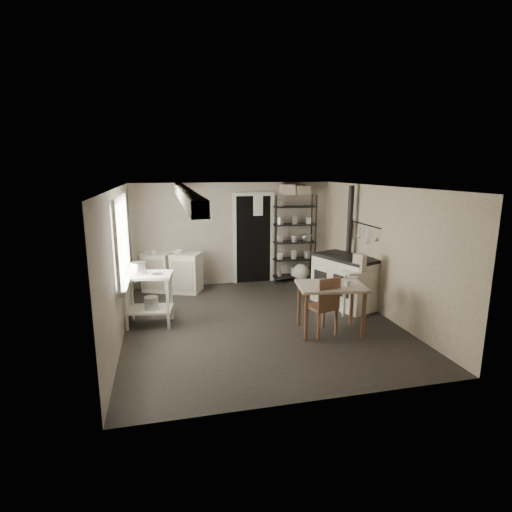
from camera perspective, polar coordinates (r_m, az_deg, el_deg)
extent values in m
plane|color=black|center=(7.01, 0.57, -9.33)|extent=(5.00, 5.00, 0.00)
plane|color=white|center=(6.52, 0.61, 9.80)|extent=(5.00, 5.00, 0.00)
cube|color=#A09689|center=(9.08, -3.18, 3.18)|extent=(4.50, 0.02, 2.30)
cube|color=#A09689|center=(4.37, 8.46, -6.97)|extent=(4.50, 0.02, 2.30)
cube|color=#A09689|center=(6.53, -18.98, -1.07)|extent=(0.02, 5.00, 2.30)
cube|color=#A09689|center=(7.52, 17.48, 0.73)|extent=(0.02, 5.00, 2.30)
cylinder|color=silver|center=(6.91, -16.42, -1.98)|extent=(0.27, 0.27, 0.27)
cylinder|color=silver|center=(6.78, -13.90, -2.90)|extent=(0.19, 0.19, 0.11)
cylinder|color=silver|center=(6.92, -14.73, -6.65)|extent=(0.30, 0.30, 0.25)
imported|color=white|center=(8.61, -11.19, 1.17)|extent=(0.39, 0.39, 0.07)
imported|color=white|center=(8.52, -14.39, 0.97)|extent=(0.16, 0.16, 0.10)
imported|color=white|center=(9.14, 3.44, 4.58)|extent=(0.09, 0.09, 0.18)
cube|color=beige|center=(9.11, 4.49, 8.64)|extent=(0.39, 0.36, 0.23)
cube|color=beige|center=(9.16, 6.52, 8.49)|extent=(0.35, 0.33, 0.19)
cube|color=beige|center=(7.18, 14.58, -0.76)|extent=(0.20, 0.24, 0.31)
imported|color=white|center=(6.42, 12.91, -4.11)|extent=(0.10, 0.10, 0.09)
ellipsoid|color=silver|center=(9.36, 6.40, -2.29)|extent=(0.43, 0.39, 0.43)
cylinder|color=white|center=(7.58, 12.42, -7.32)|extent=(0.15, 0.15, 0.14)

